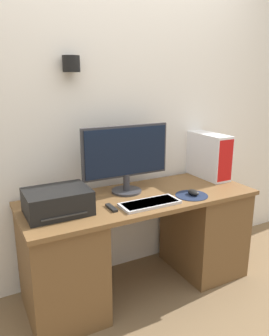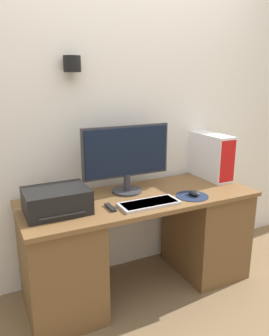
{
  "view_description": "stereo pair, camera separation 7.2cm",
  "coord_description": "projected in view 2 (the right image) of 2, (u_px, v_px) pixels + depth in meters",
  "views": [
    {
      "loc": [
        -1.05,
        -1.58,
        1.53
      ],
      "look_at": [
        -0.05,
        0.31,
        0.94
      ],
      "focal_mm": 35.0,
      "sensor_mm": 36.0,
      "label": 1
    },
    {
      "loc": [
        -0.99,
        -1.62,
        1.53
      ],
      "look_at": [
        -0.05,
        0.31,
        0.94
      ],
      "focal_mm": 35.0,
      "sensor_mm": 36.0,
      "label": 2
    }
  ],
  "objects": [
    {
      "name": "wall_back",
      "position": [
        118.0,
        103.0,
        2.46
      ],
      "size": [
        6.4,
        0.17,
        2.7
      ],
      "color": "white",
      "rests_on": "ground_plane"
    },
    {
      "name": "desk",
      "position": [
        140.0,
        241.0,
        2.4
      ],
      "size": [
        1.67,
        0.63,
        0.73
      ],
      "color": "brown",
      "rests_on": "ground_plane"
    },
    {
      "name": "monitor",
      "position": [
        127.0,
        155.0,
        2.32
      ],
      "size": [
        0.66,
        0.22,
        0.49
      ],
      "color": "#333338",
      "rests_on": "desk"
    },
    {
      "name": "remote_control",
      "position": [
        110.0,
        207.0,
        2.08
      ],
      "size": [
        0.03,
        0.13,
        0.02
      ],
      "color": "black",
      "rests_on": "desk"
    },
    {
      "name": "printer",
      "position": [
        57.0,
        201.0,
        2.02
      ],
      "size": [
        0.39,
        0.3,
        0.15
      ],
      "color": "black",
      "rests_on": "desk"
    },
    {
      "name": "computer_tower",
      "position": [
        211.0,
        156.0,
        2.69
      ],
      "size": [
        0.16,
        0.41,
        0.37
      ],
      "color": "white",
      "rests_on": "desk"
    },
    {
      "name": "mousepad",
      "position": [
        192.0,
        196.0,
        2.3
      ],
      "size": [
        0.23,
        0.23,
        0.0
      ],
      "color": "#19233D",
      "rests_on": "desk"
    },
    {
      "name": "keyboard",
      "position": [
        149.0,
        203.0,
        2.15
      ],
      "size": [
        0.4,
        0.17,
        0.02
      ],
      "color": "silver",
      "rests_on": "desk"
    },
    {
      "name": "ground_plane",
      "position": [
        161.0,
        311.0,
        2.23
      ],
      "size": [
        12.0,
        12.0,
        0.0
      ],
      "primitive_type": "plane",
      "color": "brown"
    },
    {
      "name": "mouse",
      "position": [
        194.0,
        193.0,
        2.31
      ],
      "size": [
        0.06,
        0.1,
        0.04
      ],
      "color": "black",
      "rests_on": "mousepad"
    }
  ]
}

